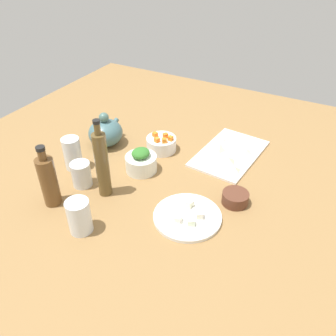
{
  "coord_description": "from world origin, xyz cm",
  "views": [
    {
      "loc": [
        -90.39,
        -48.6,
        82.08
      ],
      "look_at": [
        0.0,
        0.0,
        8.0
      ],
      "focal_mm": 36.96,
      "sensor_mm": 36.0,
      "label": 1
    }
  ],
  "objects_px": {
    "bowl_carrots": "(161,144)",
    "bowl_small_side": "(235,198)",
    "teapot": "(106,132)",
    "bottle_1": "(48,180)",
    "bottle_0": "(102,164)",
    "plate_tofu": "(187,217)",
    "drinking_glass_2": "(79,216)",
    "cutting_board": "(229,154)",
    "drinking_glass_1": "(72,153)",
    "drinking_glass_0": "(81,174)",
    "bowl_greens": "(141,163)"
  },
  "relations": [
    {
      "from": "bowl_carrots",
      "to": "bowl_small_side",
      "type": "distance_m",
      "value": 0.42
    },
    {
      "from": "bowl_carrots",
      "to": "bowl_small_side",
      "type": "xyz_separation_m",
      "value": [
        -0.17,
        -0.38,
        -0.01
      ]
    },
    {
      "from": "teapot",
      "to": "bottle_1",
      "type": "distance_m",
      "value": 0.4
    },
    {
      "from": "teapot",
      "to": "bottle_1",
      "type": "xyz_separation_m",
      "value": [
        -0.4,
        -0.07,
        0.04
      ]
    },
    {
      "from": "bottle_0",
      "to": "bottle_1",
      "type": "distance_m",
      "value": 0.18
    },
    {
      "from": "plate_tofu",
      "to": "drinking_glass_2",
      "type": "bearing_deg",
      "value": 127.02
    },
    {
      "from": "cutting_board",
      "to": "drinking_glass_1",
      "type": "bearing_deg",
      "value": 126.48
    },
    {
      "from": "bottle_1",
      "to": "drinking_glass_2",
      "type": "height_order",
      "value": "bottle_1"
    },
    {
      "from": "bowl_small_side",
      "to": "teapot",
      "type": "bearing_deg",
      "value": 80.49
    },
    {
      "from": "bottle_0",
      "to": "plate_tofu",
      "type": "bearing_deg",
      "value": -86.03
    },
    {
      "from": "bowl_small_side",
      "to": "bottle_0",
      "type": "distance_m",
      "value": 0.46
    },
    {
      "from": "drinking_glass_0",
      "to": "drinking_glass_2",
      "type": "bearing_deg",
      "value": -141.44
    },
    {
      "from": "plate_tofu",
      "to": "bottle_0",
      "type": "xyz_separation_m",
      "value": [
        -0.02,
        0.31,
        0.12
      ]
    },
    {
      "from": "bowl_greens",
      "to": "drinking_glass_1",
      "type": "height_order",
      "value": "drinking_glass_1"
    },
    {
      "from": "bowl_greens",
      "to": "drinking_glass_1",
      "type": "distance_m",
      "value": 0.27
    },
    {
      "from": "plate_tofu",
      "to": "bottle_0",
      "type": "distance_m",
      "value": 0.33
    },
    {
      "from": "bowl_greens",
      "to": "drinking_glass_0",
      "type": "xyz_separation_m",
      "value": [
        -0.18,
        0.14,
        0.01
      ]
    },
    {
      "from": "plate_tofu",
      "to": "drinking_glass_0",
      "type": "relative_size",
      "value": 2.39
    },
    {
      "from": "bowl_small_side",
      "to": "drinking_glass_0",
      "type": "distance_m",
      "value": 0.55
    },
    {
      "from": "teapot",
      "to": "bottle_1",
      "type": "relative_size",
      "value": 0.73
    },
    {
      "from": "cutting_board",
      "to": "drinking_glass_2",
      "type": "distance_m",
      "value": 0.68
    },
    {
      "from": "bowl_greens",
      "to": "bottle_0",
      "type": "distance_m",
      "value": 0.2
    },
    {
      "from": "bowl_carrots",
      "to": "teapot",
      "type": "relative_size",
      "value": 0.75
    },
    {
      "from": "bottle_1",
      "to": "drinking_glass_1",
      "type": "relative_size",
      "value": 1.75
    },
    {
      "from": "cutting_board",
      "to": "plate_tofu",
      "type": "height_order",
      "value": "plate_tofu"
    },
    {
      "from": "cutting_board",
      "to": "bowl_carrots",
      "type": "height_order",
      "value": "bowl_carrots"
    },
    {
      "from": "plate_tofu",
      "to": "teapot",
      "type": "bearing_deg",
      "value": 63.85
    },
    {
      "from": "cutting_board",
      "to": "bowl_carrots",
      "type": "bearing_deg",
      "value": 111.0
    },
    {
      "from": "teapot",
      "to": "drinking_glass_2",
      "type": "relative_size",
      "value": 1.46
    },
    {
      "from": "bowl_small_side",
      "to": "drinking_glass_1",
      "type": "relative_size",
      "value": 0.7
    },
    {
      "from": "cutting_board",
      "to": "plate_tofu",
      "type": "bearing_deg",
      "value": -178.8
    },
    {
      "from": "bottle_0",
      "to": "drinking_glass_1",
      "type": "height_order",
      "value": "bottle_0"
    },
    {
      "from": "bowl_greens",
      "to": "drinking_glass_1",
      "type": "bearing_deg",
      "value": 113.95
    },
    {
      "from": "bowl_carrots",
      "to": "bowl_small_side",
      "type": "relative_size",
      "value": 1.37
    },
    {
      "from": "bottle_1",
      "to": "plate_tofu",
      "type": "bearing_deg",
      "value": -71.33
    },
    {
      "from": "cutting_board",
      "to": "teapot",
      "type": "bearing_deg",
      "value": 109.12
    },
    {
      "from": "plate_tofu",
      "to": "bowl_greens",
      "type": "relative_size",
      "value": 1.85
    },
    {
      "from": "plate_tofu",
      "to": "bowl_carrots",
      "type": "height_order",
      "value": "bowl_carrots"
    },
    {
      "from": "cutting_board",
      "to": "drinking_glass_0",
      "type": "relative_size",
      "value": 3.73
    },
    {
      "from": "bowl_greens",
      "to": "bowl_carrots",
      "type": "xyz_separation_m",
      "value": [
        0.16,
        0.0,
        -0.0
      ]
    },
    {
      "from": "bowl_carrots",
      "to": "drinking_glass_0",
      "type": "distance_m",
      "value": 0.37
    },
    {
      "from": "plate_tofu",
      "to": "drinking_glass_1",
      "type": "height_order",
      "value": "drinking_glass_1"
    },
    {
      "from": "cutting_board",
      "to": "drinking_glass_2",
      "type": "bearing_deg",
      "value": 157.31
    },
    {
      "from": "plate_tofu",
      "to": "bottle_0",
      "type": "height_order",
      "value": "bottle_0"
    },
    {
      "from": "bowl_small_side",
      "to": "drinking_glass_0",
      "type": "xyz_separation_m",
      "value": [
        -0.17,
        0.52,
        0.03
      ]
    },
    {
      "from": "bottle_0",
      "to": "bottle_1",
      "type": "bearing_deg",
      "value": 134.92
    },
    {
      "from": "teapot",
      "to": "bowl_carrots",
      "type": "bearing_deg",
      "value": -73.1
    },
    {
      "from": "cutting_board",
      "to": "bowl_small_side",
      "type": "xyz_separation_m",
      "value": [
        -0.28,
        -0.12,
        0.02
      ]
    },
    {
      "from": "bowl_small_side",
      "to": "bottle_1",
      "type": "distance_m",
      "value": 0.63
    },
    {
      "from": "bowl_small_side",
      "to": "bowl_greens",
      "type": "bearing_deg",
      "value": 88.49
    }
  ]
}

